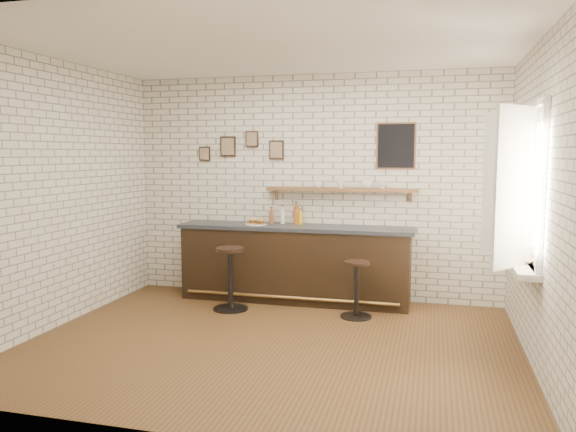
# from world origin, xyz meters

# --- Properties ---
(ground) EXTENTS (5.00, 5.00, 0.00)m
(ground) POSITION_xyz_m (0.00, 0.00, 0.00)
(ground) COLOR brown
(ground) RESTS_ON ground
(bar_counter) EXTENTS (3.10, 0.65, 1.01)m
(bar_counter) POSITION_xyz_m (-0.17, 1.70, 0.51)
(bar_counter) COLOR black
(bar_counter) RESTS_ON ground
(sandwich_plate) EXTENTS (0.28, 0.28, 0.01)m
(sandwich_plate) POSITION_xyz_m (-0.68, 1.63, 1.02)
(sandwich_plate) COLOR white
(sandwich_plate) RESTS_ON bar_counter
(ciabatta_sandwich) EXTENTS (0.27, 0.20, 0.08)m
(ciabatta_sandwich) POSITION_xyz_m (-0.67, 1.63, 1.06)
(ciabatta_sandwich) COLOR tan
(ciabatta_sandwich) RESTS_ON sandwich_plate
(potato_chips) EXTENTS (0.26, 0.18, 0.00)m
(potato_chips) POSITION_xyz_m (-0.71, 1.62, 1.02)
(potato_chips) COLOR #E0B74F
(potato_chips) RESTS_ON sandwich_plate
(bitters_bottle_brown) EXTENTS (0.07, 0.07, 0.22)m
(bitters_bottle_brown) POSITION_xyz_m (-0.54, 1.85, 1.10)
(bitters_bottle_brown) COLOR brown
(bitters_bottle_brown) RESTS_ON bar_counter
(bitters_bottle_white) EXTENTS (0.06, 0.06, 0.25)m
(bitters_bottle_white) POSITION_xyz_m (-0.38, 1.85, 1.11)
(bitters_bottle_white) COLOR silver
(bitters_bottle_white) RESTS_ON bar_counter
(bitters_bottle_amber) EXTENTS (0.07, 0.07, 0.30)m
(bitters_bottle_amber) POSITION_xyz_m (-0.19, 1.85, 1.13)
(bitters_bottle_amber) COLOR #934417
(bitters_bottle_amber) RESTS_ON bar_counter
(condiment_bottle_yellow) EXTENTS (0.06, 0.06, 0.21)m
(condiment_bottle_yellow) POSITION_xyz_m (-0.13, 1.85, 1.10)
(condiment_bottle_yellow) COLOR gold
(condiment_bottle_yellow) RESTS_ON bar_counter
(bar_stool_left) EXTENTS (0.44, 0.44, 0.79)m
(bar_stool_left) POSITION_xyz_m (-0.85, 1.08, 0.42)
(bar_stool_left) COLOR black
(bar_stool_left) RESTS_ON ground
(bar_stool_right) EXTENTS (0.40, 0.40, 0.68)m
(bar_stool_right) POSITION_xyz_m (0.73, 1.14, 0.37)
(bar_stool_right) COLOR black
(bar_stool_right) RESTS_ON ground
(wall_shelf) EXTENTS (2.00, 0.18, 0.18)m
(wall_shelf) POSITION_xyz_m (0.40, 1.90, 1.48)
(wall_shelf) COLOR brown
(wall_shelf) RESTS_ON ground
(shelf_cup_a) EXTENTS (0.15, 0.15, 0.09)m
(shelf_cup_a) POSITION_xyz_m (0.10, 1.90, 1.54)
(shelf_cup_a) COLOR white
(shelf_cup_a) RESTS_ON wall_shelf
(shelf_cup_b) EXTENTS (0.13, 0.13, 0.09)m
(shelf_cup_b) POSITION_xyz_m (0.40, 1.90, 1.55)
(shelf_cup_b) COLOR white
(shelf_cup_b) RESTS_ON wall_shelf
(shelf_cup_c) EXTENTS (0.16, 0.16, 0.10)m
(shelf_cup_c) POSITION_xyz_m (0.74, 1.90, 1.55)
(shelf_cup_c) COLOR white
(shelf_cup_c) RESTS_ON wall_shelf
(shelf_cup_d) EXTENTS (0.10, 0.10, 0.08)m
(shelf_cup_d) POSITION_xyz_m (0.94, 1.90, 1.54)
(shelf_cup_d) COLOR white
(shelf_cup_d) RESTS_ON wall_shelf
(back_wall_decor) EXTENTS (2.96, 0.02, 0.56)m
(back_wall_decor) POSITION_xyz_m (0.23, 1.98, 2.05)
(back_wall_decor) COLOR black
(back_wall_decor) RESTS_ON ground
(window_sill) EXTENTS (0.20, 1.35, 0.06)m
(window_sill) POSITION_xyz_m (2.40, 0.30, 0.90)
(window_sill) COLOR white
(window_sill) RESTS_ON ground
(casement_window) EXTENTS (0.40, 1.30, 1.56)m
(casement_window) POSITION_xyz_m (2.36, 0.30, 1.65)
(casement_window) COLOR white
(casement_window) RESTS_ON ground
(book_lower) EXTENTS (0.23, 0.25, 0.02)m
(book_lower) POSITION_xyz_m (2.38, 0.23, 0.94)
(book_lower) COLOR tan
(book_lower) RESTS_ON window_sill
(book_upper) EXTENTS (0.26, 0.28, 0.02)m
(book_upper) POSITION_xyz_m (2.38, 0.25, 0.96)
(book_upper) COLOR tan
(book_upper) RESTS_ON book_lower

